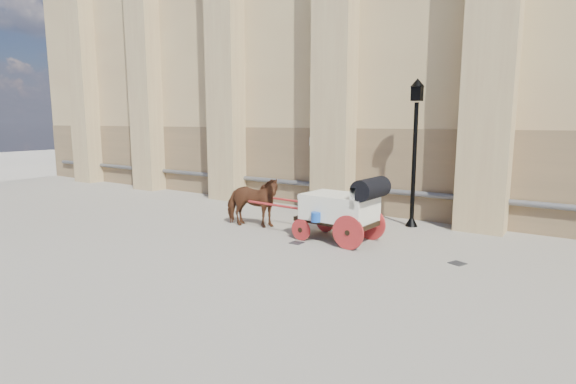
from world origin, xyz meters
The scene contains 6 objects.
ground centered at (0.00, 0.00, 0.00)m, with size 90.00×90.00×0.00m, color gray.
horse centered at (-1.99, 0.18, 0.79)m, with size 0.85×1.86×1.57m, color #56321C.
carriage centered at (1.15, 0.21, 0.98)m, with size 4.20×1.51×1.81m.
street_lamp centered at (2.11, 3.01, 2.41)m, with size 0.42×0.42×4.51m.
drain_grate_near centered at (0.19, -0.64, 0.01)m, with size 0.32×0.32×0.01m, color black.
drain_grate_far centered at (4.24, -0.05, 0.01)m, with size 0.32×0.32×0.01m, color black.
Camera 1 is at (6.55, -10.50, 3.25)m, focal length 28.00 mm.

